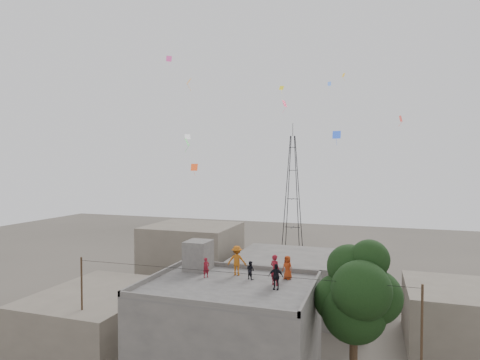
% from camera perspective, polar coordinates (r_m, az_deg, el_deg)
% --- Properties ---
extents(main_building, '(10.00, 8.00, 6.10)m').
position_cam_1_polar(main_building, '(25.86, -1.57, -21.16)').
color(main_building, '#53504D').
rests_on(main_building, ground).
extents(parapet, '(10.00, 8.00, 0.30)m').
position_cam_1_polar(parapet, '(24.78, -1.57, -14.33)').
color(parapet, '#53504D').
rests_on(parapet, main_building).
extents(stair_head_box, '(1.60, 1.80, 2.00)m').
position_cam_1_polar(stair_head_box, '(28.08, -5.96, -10.61)').
color(stair_head_box, '#53504D').
rests_on(stair_head_box, main_building).
extents(neighbor_west, '(8.00, 10.00, 4.00)m').
position_cam_1_polar(neighbor_west, '(32.95, -19.49, -18.04)').
color(neighbor_west, '#645B4F').
rests_on(neighbor_west, ground).
extents(neighbor_north, '(12.00, 9.00, 5.00)m').
position_cam_1_polar(neighbor_north, '(38.37, 8.80, -14.27)').
color(neighbor_north, '#53504D').
rests_on(neighbor_north, ground).
extents(neighbor_northwest, '(9.00, 8.00, 7.00)m').
position_cam_1_polar(neighbor_northwest, '(43.52, -6.79, -10.95)').
color(neighbor_northwest, '#645B4F').
rests_on(neighbor_northwest, ground).
extents(neighbor_east, '(7.00, 8.00, 4.40)m').
position_cam_1_polar(neighbor_east, '(34.64, 28.45, -16.80)').
color(neighbor_east, '#645B4F').
rests_on(neighbor_east, ground).
extents(tree, '(4.90, 4.60, 9.10)m').
position_cam_1_polar(tree, '(24.01, 16.34, -15.31)').
color(tree, black).
rests_on(tree, ground).
extents(utility_line, '(20.12, 0.62, 7.40)m').
position_cam_1_polar(utility_line, '(24.32, -1.47, -20.72)').
color(utility_line, black).
rests_on(utility_line, ground).
extents(transmission_tower, '(2.97, 2.97, 20.01)m').
position_cam_1_polar(transmission_tower, '(63.65, 7.48, -1.80)').
color(transmission_tower, black).
rests_on(transmission_tower, ground).
extents(person_red_adult, '(0.80, 0.71, 1.84)m').
position_cam_1_polar(person_red_adult, '(24.60, 5.01, -12.61)').
color(person_red_adult, maroon).
rests_on(person_red_adult, main_building).
extents(person_orange_child, '(0.85, 0.73, 1.48)m').
position_cam_1_polar(person_orange_child, '(25.95, 6.77, -12.25)').
color(person_orange_child, '#9D3412').
rests_on(person_orange_child, main_building).
extents(person_dark_child, '(0.70, 0.65, 1.15)m').
position_cam_1_polar(person_dark_child, '(25.81, 1.49, -12.69)').
color(person_dark_child, black).
rests_on(person_dark_child, main_building).
extents(person_dark_adult, '(0.88, 0.39, 1.49)m').
position_cam_1_polar(person_dark_adult, '(23.81, 5.12, -13.53)').
color(person_dark_adult, black).
rests_on(person_dark_adult, main_building).
extents(person_orange_adult, '(1.33, 0.88, 1.92)m').
position_cam_1_polar(person_orange_adult, '(26.63, -0.44, -11.37)').
color(person_orange_adult, '#AA5613').
rests_on(person_orange_adult, main_building).
extents(person_red_child, '(0.51, 0.55, 1.26)m').
position_cam_1_polar(person_red_child, '(26.26, -4.83, -12.31)').
color(person_red_child, maroon).
rests_on(person_red_child, main_building).
extents(kites, '(17.27, 19.95, 8.83)m').
position_cam_1_polar(kites, '(30.85, 3.67, 9.52)').
color(kites, '#E54818').
rests_on(kites, ground).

